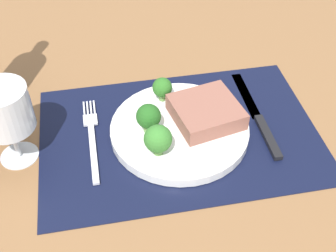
{
  "coord_description": "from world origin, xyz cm",
  "views": [
    {
      "loc": [
        -11.81,
        -51.92,
        53.12
      ],
      "look_at": [
        -1.86,
        0.45,
        1.9
      ],
      "focal_mm": 47.8,
      "sensor_mm": 36.0,
      "label": 1
    }
  ],
  "objects_px": {
    "plate": "(179,130)",
    "wine_glass": "(5,111)",
    "knife": "(259,119)",
    "fork": "(92,138)",
    "steak": "(206,112)"
  },
  "relations": [
    {
      "from": "plate",
      "to": "wine_glass",
      "type": "xyz_separation_m",
      "value": [
        -0.26,
        0.0,
        0.08
      ]
    },
    {
      "from": "knife",
      "to": "plate",
      "type": "bearing_deg",
      "value": -177.69
    },
    {
      "from": "wine_glass",
      "to": "fork",
      "type": "bearing_deg",
      "value": 4.6
    },
    {
      "from": "plate",
      "to": "wine_glass",
      "type": "height_order",
      "value": "wine_glass"
    },
    {
      "from": "knife",
      "to": "fork",
      "type": "bearing_deg",
      "value": 178.38
    },
    {
      "from": "fork",
      "to": "wine_glass",
      "type": "xyz_separation_m",
      "value": [
        -0.12,
        -0.01,
        0.09
      ]
    },
    {
      "from": "plate",
      "to": "fork",
      "type": "distance_m",
      "value": 0.15
    },
    {
      "from": "plate",
      "to": "fork",
      "type": "xyz_separation_m",
      "value": [
        -0.14,
        0.01,
        -0.01
      ]
    },
    {
      "from": "plate",
      "to": "steak",
      "type": "bearing_deg",
      "value": 13.24
    },
    {
      "from": "plate",
      "to": "steak",
      "type": "height_order",
      "value": "steak"
    },
    {
      "from": "wine_glass",
      "to": "plate",
      "type": "bearing_deg",
      "value": -1.06
    },
    {
      "from": "steak",
      "to": "knife",
      "type": "height_order",
      "value": "steak"
    },
    {
      "from": "steak",
      "to": "knife",
      "type": "xyz_separation_m",
      "value": [
        0.09,
        -0.01,
        -0.03
      ]
    },
    {
      "from": "steak",
      "to": "knife",
      "type": "bearing_deg",
      "value": -3.48
    },
    {
      "from": "steak",
      "to": "fork",
      "type": "height_order",
      "value": "steak"
    }
  ]
}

